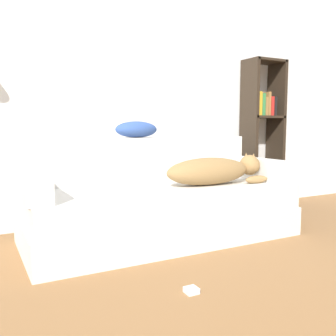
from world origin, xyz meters
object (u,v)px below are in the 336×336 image
object	(u,v)px
couch	(162,213)
dog	(214,171)
power_adapter	(191,290)
bookshelf	(262,124)
laptop	(135,190)
throw_pillow	(137,129)

from	to	relation	value
couch	dog	world-z (taller)	dog
dog	power_adapter	bearing A→B (deg)	-130.73
couch	power_adapter	bearing A→B (deg)	-108.07
couch	bookshelf	distance (m)	1.67
bookshelf	power_adapter	xyz separation A→B (m)	(-1.73, -1.43, -0.86)
laptop	bookshelf	size ratio (longest dim) A/B	0.22
laptop	bookshelf	xyz separation A→B (m)	(1.69, 0.61, 0.47)
bookshelf	power_adapter	size ratio (longest dim) A/B	23.58
throw_pillow	power_adapter	bearing A→B (deg)	-101.30
dog	throw_pillow	xyz separation A→B (m)	(-0.45, 0.45, 0.32)
dog	bookshelf	world-z (taller)	bookshelf
laptop	power_adapter	xyz separation A→B (m)	(-0.04, -0.82, -0.39)
throw_pillow	power_adapter	world-z (taller)	throw_pillow
dog	throw_pillow	bearing A→B (deg)	135.18
bookshelf	power_adapter	bearing A→B (deg)	-140.40
couch	power_adapter	world-z (taller)	couch
laptop	power_adapter	bearing A→B (deg)	-78.65
couch	power_adapter	size ratio (longest dim) A/B	31.00
throw_pillow	power_adapter	distance (m)	1.52
couch	power_adapter	xyz separation A→B (m)	(-0.30, -0.90, -0.18)
couch	bookshelf	world-z (taller)	bookshelf
laptop	throw_pillow	size ratio (longest dim) A/B	0.95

